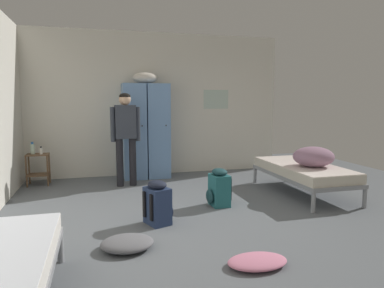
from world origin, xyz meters
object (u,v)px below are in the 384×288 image
Objects in this scene: bed_right at (303,171)px; water_bottle at (32,149)px; locker_bank at (146,129)px; backpack_navy at (158,203)px; clothes_pile_pink at (257,261)px; clothes_pile_grey at (127,243)px; lotion_bottle at (41,151)px; bedding_heap at (313,157)px; shelf_unit at (38,166)px; person_traveler at (126,130)px; backpack_teal at (219,188)px.

bed_right is 4.74m from water_bottle.
locker_bank reaches higher than backpack_navy.
locker_bank is 3.58× the size of clothes_pile_pink.
lotion_bottle is at bearing 111.08° from clothes_pile_grey.
locker_bank reaches higher than bedding_heap.
shelf_unit is 0.33m from water_bottle.
lotion_bottle is at bearing 163.60° from person_traveler.
clothes_pile_pink is (2.38, -3.91, -0.59)m from lotion_bottle.
bed_right is 0.34m from bedding_heap.
clothes_pile_pink is (-0.29, -1.89, -0.22)m from backpack_teal.
bed_right is 1.15× the size of person_traveler.
clothes_pile_grey is at bearing -67.01° from water_bottle.
water_bottle is at bearing 143.62° from backpack_teal.
shelf_unit is 4.65m from bed_right.
water_bottle is (-0.08, 0.02, 0.32)m from shelf_unit.
locker_bank is at bearing 137.67° from bedding_heap.
shelf_unit is 1.04× the size of backpack_teal.
water_bottle is at bearing 163.09° from person_traveler.
lotion_bottle reaches higher than backpack_navy.
water_bottle reaches higher than backpack_teal.
bedding_heap is 1.17× the size of backpack_teal.
clothes_pile_grey is (-2.99, -1.46, -0.32)m from bed_right.
clothes_pile_pink is (0.70, -1.37, -0.22)m from backpack_navy.
person_traveler is at bearing 104.62° from clothes_pile_pink.
backpack_navy is (1.83, -2.60, -0.41)m from water_bottle.
person_traveler is (-2.80, 1.52, 0.35)m from bedding_heap.
shelf_unit is 1.04× the size of clothes_pile_grey.
bedding_heap is 0.39× the size of person_traveler.
shelf_unit is 0.88× the size of bedding_heap.
locker_bank is at bearing 96.40° from clothes_pile_pink.
clothes_pile_grey is at bearing -68.92° from lotion_bottle.
clothes_pile_pink is at bearing -83.60° from locker_bank.
locker_bank reaches higher than clothes_pile_grey.
bedding_heap is 3.20m from person_traveler.
shelf_unit is 2.61× the size of water_bottle.
lotion_bottle is 0.26× the size of backpack_teal.
backpack_navy is at bearing -84.31° from person_traveler.
backpack_navy is at bearing 116.93° from clothes_pile_pink.
backpack_teal is at bearing -170.34° from bed_right.
water_bottle is 4.74m from clothes_pile_pink.
clothes_pile_grey is at bearing -123.20° from backpack_navy.
water_bottle is 3.20m from backpack_navy.
bedding_heap reaches higher than clothes_pile_grey.
lotion_bottle is (0.15, -0.06, -0.04)m from water_bottle.
locker_bank is 3.76× the size of backpack_teal.
shelf_unit is 3.42m from backpack_teal.
locker_bank is at bearing 139.95° from bed_right.
bed_right is 3.29× the size of clothes_pile_pink.
water_bottle is 1.55× the size of lotion_bottle.
backpack_teal is at bearing -71.28° from locker_bank.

